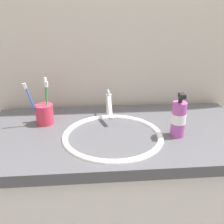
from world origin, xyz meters
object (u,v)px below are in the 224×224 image
object	(u,v)px
soap_dispenser	(178,118)
toothbrush_green	(47,100)
toothbrush_red	(46,97)
faucet	(109,106)
toothbrush_blue	(32,102)
toothbrush_cup	(45,114)

from	to	relation	value
soap_dispenser	toothbrush_green	bearing A→B (deg)	163.25
toothbrush_red	toothbrush_green	distance (m)	0.03
soap_dispenser	toothbrush_red	bearing A→B (deg)	160.73
toothbrush_red	toothbrush_green	bearing A→B (deg)	-77.55
toothbrush_red	faucet	bearing A→B (deg)	3.43
toothbrush_red	toothbrush_blue	xyz separation A→B (m)	(-0.05, -0.04, -0.01)
faucet	toothbrush_red	bearing A→B (deg)	-176.57
faucet	soap_dispenser	bearing A→B (deg)	-38.37
faucet	toothbrush_blue	distance (m)	0.34
faucet	soap_dispenser	size ratio (longest dim) A/B	0.91
toothbrush_cup	faucet	bearing A→B (deg)	8.00
faucet	toothbrush_cup	size ratio (longest dim) A/B	1.88
toothbrush_green	soap_dispenser	distance (m)	0.54
toothbrush_blue	soap_dispenser	world-z (taller)	toothbrush_blue
toothbrush_green	faucet	bearing A→B (deg)	9.29
faucet	toothbrush_blue	xyz separation A→B (m)	(-0.33, -0.06, 0.05)
toothbrush_cup	toothbrush_red	bearing A→B (deg)	67.22
toothbrush_red	toothbrush_green	xyz separation A→B (m)	(0.01, -0.03, -0.00)
toothbrush_cup	toothbrush_green	distance (m)	0.07
toothbrush_cup	toothbrush_green	bearing A→B (deg)	-13.81
toothbrush_cup	toothbrush_blue	size ratio (longest dim) A/B	0.46
faucet	toothbrush_green	distance (m)	0.28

